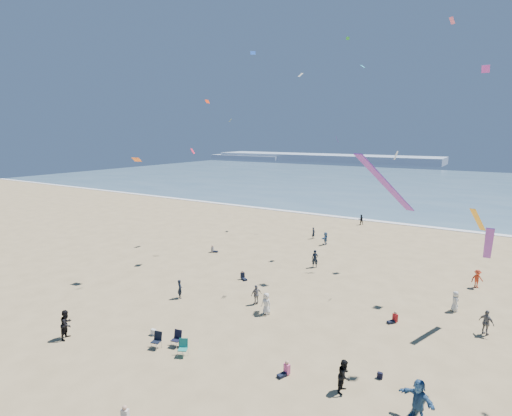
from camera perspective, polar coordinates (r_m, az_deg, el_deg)
The scene contains 12 objects.
ground at distance 25.52m, azimuth -14.34°, elevation -20.54°, with size 220.00×220.00×0.00m, color tan.
ocean at distance 111.77m, azimuth 23.34°, elevation 2.98°, with size 220.00×100.00×0.06m, color #476B84.
surf_line at distance 63.32m, azimuth 16.36°, elevation -1.75°, with size 220.00×1.20×0.08m, color white.
headland_far at distance 200.24m, azimuth 9.52°, elevation 7.11°, with size 110.00×20.00×3.20m, color #7A8EA8.
headland_near at distance 214.43m, azimuth -1.01°, elevation 7.30°, with size 40.00×14.00×2.00m, color #7A8EA8.
standing_flyers at distance 32.12m, azimuth 10.95°, elevation -11.96°, with size 24.07×43.57×1.94m.
seated_group at distance 30.70m, azimuth -0.25°, elevation -13.74°, with size 22.35×24.24×0.84m.
chair_cluster at distance 26.21m, azimuth -11.98°, elevation -18.29°, with size 2.77×1.51×1.00m.
white_tote at distance 28.30m, azimuth -14.43°, elevation -16.80°, with size 0.35×0.20×0.40m, color silver.
black_backpack at distance 26.53m, azimuth -10.57°, elevation -18.62°, with size 0.30×0.22×0.38m, color black.
navy_bag at distance 24.35m, azimuth 17.29°, elevation -21.88°, with size 0.28×0.18×0.34m, color black.
kites_aloft at distance 30.04m, azimuth 17.21°, elevation 11.99°, with size 42.45×41.98×23.37m.
Camera 1 is at (16.18, -14.82, 13.03)m, focal length 28.00 mm.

